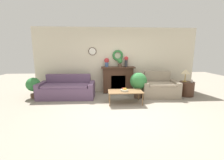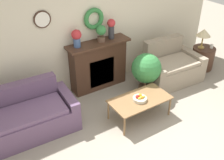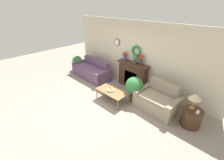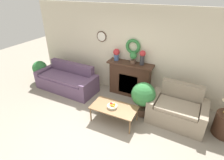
{
  "view_description": "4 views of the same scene",
  "coord_description": "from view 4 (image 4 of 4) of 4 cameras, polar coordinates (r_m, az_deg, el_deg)",
  "views": [
    {
      "loc": [
        -0.6,
        -3.95,
        1.75
      ],
      "look_at": [
        -0.26,
        1.28,
        0.73
      ],
      "focal_mm": 24.0,
      "sensor_mm": 36.0,
      "label": 1
    },
    {
      "loc": [
        -2.41,
        -2.2,
        3.32
      ],
      "look_at": [
        -0.14,
        1.37,
        0.68
      ],
      "focal_mm": 42.0,
      "sensor_mm": 36.0,
      "label": 2
    },
    {
      "loc": [
        3.36,
        -2.48,
        3.28
      ],
      "look_at": [
        -0.11,
        1.15,
        0.67
      ],
      "focal_mm": 24.0,
      "sensor_mm": 36.0,
      "label": 3
    },
    {
      "loc": [
        1.66,
        -2.35,
        3.09
      ],
      "look_at": [
        -0.14,
        1.36,
        0.89
      ],
      "focal_mm": 28.0,
      "sensor_mm": 36.0,
      "label": 4
    }
  ],
  "objects": [
    {
      "name": "potted_plant_on_mantel",
      "position": [
        5.14,
        6.98,
        7.53
      ],
      "size": [
        0.21,
        0.21,
        0.35
      ],
      "color": "brown",
      "rests_on": "fireplace"
    },
    {
      "name": "potted_plant_floor_by_couch",
      "position": [
        6.82,
        -22.44,
        3.39
      ],
      "size": [
        0.51,
        0.51,
        0.77
      ],
      "color": "brown",
      "rests_on": "ground_plane"
    },
    {
      "name": "fireplace",
      "position": [
        5.48,
        5.81,
        0.37
      ],
      "size": [
        1.39,
        0.41,
        1.1
      ],
      "color": "#42281C",
      "rests_on": "ground_plane"
    },
    {
      "name": "vase_on_mantel_right",
      "position": [
        5.07,
        9.89,
        7.57
      ],
      "size": [
        0.17,
        0.17,
        0.43
      ],
      "color": "#2D2D33",
      "rests_on": "fireplace"
    },
    {
      "name": "loveseat_right",
      "position": [
        4.81,
        20.47,
        -9.04
      ],
      "size": [
        1.41,
        0.98,
        0.94
      ],
      "rotation": [
        0.0,
        0.0,
        -0.06
      ],
      "color": "gray",
      "rests_on": "ground_plane"
    },
    {
      "name": "couch_left",
      "position": [
        6.05,
        -14.39,
        -0.24
      ],
      "size": [
        2.08,
        0.95,
        0.85
      ],
      "rotation": [
        0.0,
        0.0,
        -0.04
      ],
      "color": "#604766",
      "rests_on": "ground_plane"
    },
    {
      "name": "potted_plant_floor_by_loveseat",
      "position": [
        4.6,
        10.15,
        -5.0
      ],
      "size": [
        0.63,
        0.63,
        0.96
      ],
      "color": "brown",
      "rests_on": "ground_plane"
    },
    {
      "name": "wall_back",
      "position": [
        5.36,
        6.44,
        9.02
      ],
      "size": [
        6.8,
        0.16,
        2.7
      ],
      "color": "beige",
      "rests_on": "ground_plane"
    },
    {
      "name": "coffee_table",
      "position": [
        4.45,
        0.64,
        -9.19
      ],
      "size": [
        1.15,
        0.61,
        0.43
      ],
      "color": "olive",
      "rests_on": "ground_plane"
    },
    {
      "name": "fruit_bowl",
      "position": [
        4.4,
        0.08,
        -8.49
      ],
      "size": [
        0.26,
        0.26,
        0.12
      ],
      "color": "beige",
      "rests_on": "coffee_table"
    },
    {
      "name": "ground_plane",
      "position": [
        4.22,
        -6.78,
        -19.22
      ],
      "size": [
        16.0,
        16.0,
        0.0
      ],
      "primitive_type": "plane",
      "color": "gray"
    },
    {
      "name": "vase_on_mantel_left",
      "position": [
        5.34,
        1.46,
        8.57
      ],
      "size": [
        0.2,
        0.2,
        0.36
      ],
      "color": "#3D5684",
      "rests_on": "fireplace"
    }
  ]
}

